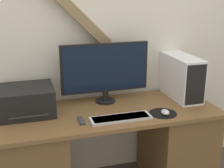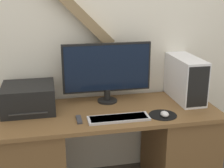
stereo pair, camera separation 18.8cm
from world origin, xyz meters
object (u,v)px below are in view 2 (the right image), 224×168
(mouse, at_px, (165,114))
(computer_tower, at_px, (185,79))
(printer, at_px, (29,98))
(monitor, at_px, (107,69))
(remote_control, at_px, (79,120))
(keyboard, at_px, (119,118))

(mouse, height_order, computer_tower, computer_tower)
(computer_tower, bearing_deg, printer, 179.59)
(monitor, relative_size, remote_control, 5.50)
(keyboard, xyz_separation_m, remote_control, (-0.28, 0.04, -0.00))
(monitor, relative_size, mouse, 8.91)
(mouse, distance_m, computer_tower, 0.47)
(monitor, height_order, mouse, monitor)
(printer, bearing_deg, keyboard, -26.13)
(mouse, height_order, remote_control, mouse)
(mouse, bearing_deg, monitor, 131.48)
(mouse, distance_m, remote_control, 0.63)
(keyboard, bearing_deg, printer, 153.87)
(keyboard, distance_m, remote_control, 0.28)
(mouse, bearing_deg, remote_control, 174.15)
(mouse, relative_size, remote_control, 0.62)
(computer_tower, xyz_separation_m, printer, (-1.27, 0.01, -0.08))
(monitor, xyz_separation_m, computer_tower, (0.65, -0.07, -0.10))
(computer_tower, bearing_deg, mouse, -132.47)
(remote_control, bearing_deg, monitor, 51.10)
(monitor, relative_size, keyboard, 1.61)
(keyboard, bearing_deg, remote_control, 171.74)
(printer, distance_m, remote_control, 0.45)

